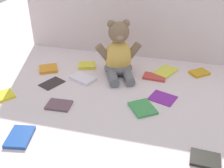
# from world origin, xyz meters

# --- Properties ---
(ground_plane) EXTENTS (3.20, 3.20, 0.00)m
(ground_plane) POSITION_xyz_m (0.00, 0.00, 0.00)
(ground_plane) COLOR silver
(backdrop_drape) EXTENTS (1.42, 0.03, 0.69)m
(backdrop_drape) POSITION_xyz_m (0.00, 0.45, 0.35)
(backdrop_drape) COLOR silver
(backdrop_drape) RESTS_ON ground_plane
(teddy_bear) EXTENTS (0.25, 0.26, 0.30)m
(teddy_bear) POSITION_xyz_m (-0.05, 0.18, 0.11)
(teddy_bear) COLOR #E5B24C
(teddy_bear) RESTS_ON ground_plane
(book_case_0) EXTENTS (0.12, 0.08, 0.01)m
(book_case_0) POSITION_xyz_m (0.15, 0.18, 0.01)
(book_case_0) COLOR #C13D34
(book_case_0) RESTS_ON ground_plane
(book_case_1) EXTENTS (0.13, 0.13, 0.01)m
(book_case_1) POSITION_xyz_m (-0.54, -0.19, 0.01)
(book_case_1) COLOR yellow
(book_case_1) RESTS_ON ground_plane
(book_case_2) EXTENTS (0.11, 0.14, 0.01)m
(book_case_2) POSITION_xyz_m (-0.31, -0.43, 0.01)
(book_case_2) COLOR #244FA4
(book_case_2) RESTS_ON ground_plane
(book_case_3) EXTENTS (0.11, 0.10, 0.02)m
(book_case_3) POSITION_xyz_m (-0.25, 0.21, 0.01)
(book_case_3) COLOR yellow
(book_case_3) RESTS_ON ground_plane
(book_case_4) EXTENTS (0.13, 0.13, 0.02)m
(book_case_4) POSITION_xyz_m (-0.45, 0.12, 0.01)
(book_case_4) COLOR orange
(book_case_4) RESTS_ON ground_plane
(book_case_5) EXTENTS (0.11, 0.09, 0.01)m
(book_case_5) POSITION_xyz_m (0.40, -0.37, 0.01)
(book_case_5) COLOR black
(book_case_5) RESTS_ON ground_plane
(book_case_6) EXTENTS (0.15, 0.13, 0.02)m
(book_case_6) POSITION_xyz_m (-0.22, 0.06, 0.01)
(book_case_6) COLOR white
(book_case_6) RESTS_ON ground_plane
(book_case_7) EXTENTS (0.14, 0.16, 0.01)m
(book_case_7) POSITION_xyz_m (0.20, 0.25, 0.01)
(book_case_7) COLOR #DBDA40
(book_case_7) RESTS_ON ground_plane
(book_case_8) EXTENTS (0.12, 0.12, 0.01)m
(book_case_8) POSITION_xyz_m (0.39, 0.29, 0.01)
(book_case_8) COLOR gold
(book_case_8) RESTS_ON ground_plane
(book_case_9) EXTENTS (0.15, 0.15, 0.01)m
(book_case_9) POSITION_xyz_m (0.13, -0.12, 0.01)
(book_case_9) COLOR #3D934A
(book_case_9) RESTS_ON ground_plane
(book_case_10) EXTENTS (0.12, 0.09, 0.01)m
(book_case_10) POSITION_xyz_m (-0.25, -0.19, 0.01)
(book_case_10) COLOR #654650
(book_case_10) RESTS_ON ground_plane
(book_case_11) EXTENTS (0.14, 0.13, 0.01)m
(book_case_11) POSITION_xyz_m (0.21, -0.01, 0.00)
(book_case_11) COLOR #7E2497
(book_case_11) RESTS_ON ground_plane
(book_case_12) EXTENTS (0.12, 0.14, 0.01)m
(book_case_12) POSITION_xyz_m (-0.37, -0.02, 0.00)
(book_case_12) COLOR #2C2424
(book_case_12) RESTS_ON ground_plane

